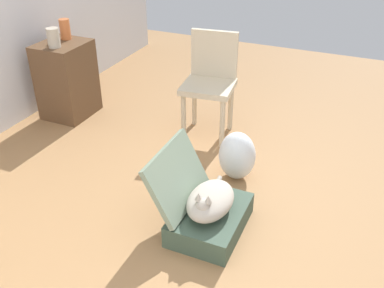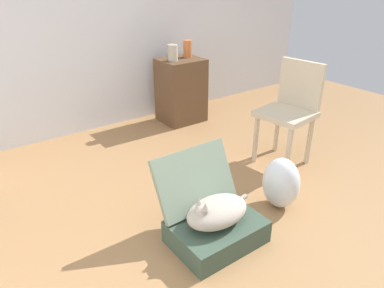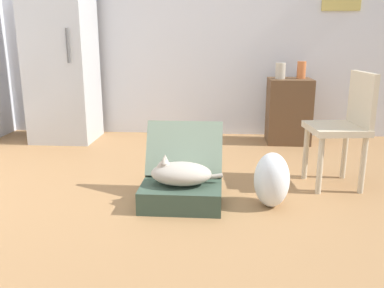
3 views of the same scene
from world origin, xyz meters
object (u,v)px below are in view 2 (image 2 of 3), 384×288
at_px(vase_tall, 173,53).
at_px(cat, 216,212).
at_px(vase_short, 188,49).
at_px(chair, 290,108).
at_px(suitcase_base, 216,232).
at_px(plastic_bag_white, 281,183).
at_px(side_table, 181,90).

bearing_deg(vase_tall, cat, -116.07).
relative_size(vase_short, chair, 0.21).
distance_m(suitcase_base, vase_short, 2.34).
xyz_separation_m(plastic_bag_white, vase_short, (0.50, 1.88, 0.62)).
xyz_separation_m(suitcase_base, side_table, (1.02, 1.88, 0.28)).
distance_m(vase_tall, chair, 1.43).
height_order(vase_short, chair, chair).
relative_size(suitcase_base, vase_tall, 3.34).
bearing_deg(plastic_bag_white, chair, 38.02).
bearing_deg(chair, vase_short, 177.04).
relative_size(vase_tall, chair, 0.19).
xyz_separation_m(vase_short, chair, (0.10, -1.42, -0.30)).
xyz_separation_m(cat, side_table, (1.03, 1.88, 0.12)).
bearing_deg(cat, vase_tall, 63.93).
relative_size(cat, vase_short, 2.72).
xyz_separation_m(suitcase_base, chair, (1.23, 0.50, 0.43)).
xyz_separation_m(suitcase_base, plastic_bag_white, (0.63, 0.03, 0.12)).
bearing_deg(cat, chair, 21.85).
relative_size(suitcase_base, chair, 0.63).
bearing_deg(chair, suitcase_base, -74.88).
bearing_deg(vase_short, side_table, -165.83).
distance_m(suitcase_base, chair, 1.40).
bearing_deg(suitcase_base, side_table, 61.57).
distance_m(suitcase_base, side_table, 2.16).
bearing_deg(cat, plastic_bag_white, 2.61).
relative_size(vase_tall, vase_short, 0.92).
height_order(side_table, vase_short, vase_short).
bearing_deg(suitcase_base, plastic_bag_white, 2.68).
bearing_deg(suitcase_base, cat, 176.35).
height_order(vase_tall, vase_short, vase_short).
bearing_deg(suitcase_base, vase_short, 59.28).
bearing_deg(chair, plastic_bag_white, -58.83).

